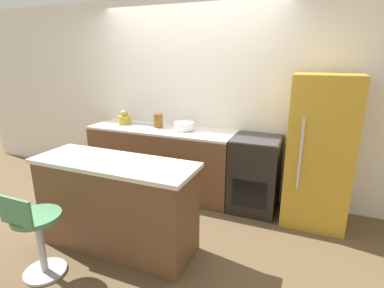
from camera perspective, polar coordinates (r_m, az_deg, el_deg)
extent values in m
plane|color=brown|center=(3.99, -3.93, -11.33)|extent=(14.00, 14.00, 0.00)
cube|color=white|center=(4.16, -0.28, 8.75)|extent=(8.00, 0.06, 2.60)
cube|color=brown|center=(4.20, -5.82, -3.32)|extent=(2.02, 0.60, 0.88)
cube|color=silver|center=(4.07, -6.01, 2.74)|extent=(2.02, 0.60, 0.03)
cube|color=#9EA3A8|center=(4.24, -10.23, 3.40)|extent=(0.44, 0.33, 0.01)
cube|color=brown|center=(3.09, -14.16, -11.50)|extent=(1.54, 0.53, 0.87)
cube|color=silver|center=(2.91, -14.79, -3.51)|extent=(1.61, 0.57, 0.04)
cube|color=black|center=(3.79, 11.89, -5.63)|extent=(0.57, 0.60, 0.91)
cube|color=black|center=(3.57, 10.80, -9.40)|extent=(0.40, 0.01, 0.32)
cube|color=#333338|center=(3.64, 12.32, 1.11)|extent=(0.54, 0.57, 0.01)
cube|color=gold|center=(3.60, 23.11, -1.31)|extent=(0.67, 0.63, 1.68)
cube|color=silver|center=(3.28, 19.96, -1.89)|extent=(0.02, 0.02, 0.76)
cylinder|color=#B7B7BC|center=(3.19, -26.14, -20.93)|extent=(0.36, 0.36, 0.02)
cylinder|color=#B7B7BC|center=(3.04, -26.78, -17.04)|extent=(0.06, 0.06, 0.54)
cylinder|color=#478456|center=(2.90, -27.52, -12.22)|extent=(0.40, 0.40, 0.04)
cube|color=#478456|center=(2.75, -30.62, -11.06)|extent=(0.34, 0.02, 0.23)
cylinder|color=#B29333|center=(4.40, -12.73, 4.53)|extent=(0.19, 0.19, 0.11)
sphere|color=#B29333|center=(4.39, -12.80, 5.66)|extent=(0.10, 0.10, 0.10)
cylinder|color=white|center=(3.95, -1.46, 3.51)|extent=(0.26, 0.26, 0.10)
cylinder|color=brown|center=(4.11, -6.46, 4.36)|extent=(0.12, 0.12, 0.16)
cylinder|color=brown|center=(4.09, -6.50, 5.59)|extent=(0.13, 0.13, 0.02)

